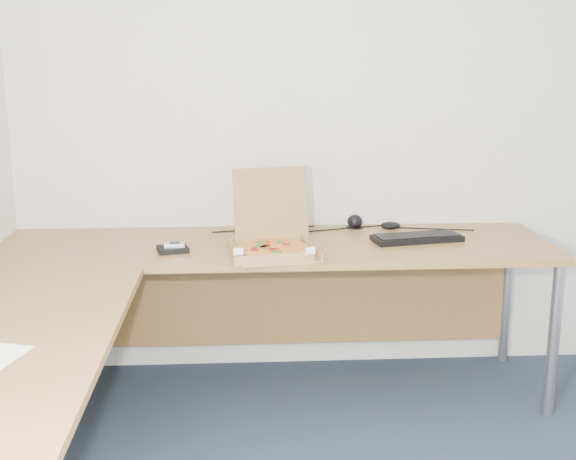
{
  "coord_description": "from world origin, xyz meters",
  "views": [
    {
      "loc": [
        -0.64,
        -1.89,
        1.59
      ],
      "look_at": [
        -0.45,
        1.28,
        0.82
      ],
      "focal_mm": 46.86,
      "sensor_mm": 36.0,
      "label": 1
    }
  ],
  "objects": [
    {
      "name": "mouse",
      "position": [
        0.07,
        1.65,
        0.75
      ],
      "size": [
        0.11,
        0.09,
        0.04
      ],
      "primitive_type": "ellipsoid",
      "rotation": [
        0.0,
        0.0,
        -0.22
      ],
      "color": "black",
      "rests_on": "desk"
    },
    {
      "name": "wallet",
      "position": [
        -0.95,
        1.28,
        0.74
      ],
      "size": [
        0.15,
        0.14,
        0.02
      ],
      "primitive_type": "cube",
      "rotation": [
        0.0,
        0.0,
        0.25
      ],
      "color": "black",
      "rests_on": "desk"
    },
    {
      "name": "room_shell",
      "position": [
        0.0,
        0.0,
        1.25
      ],
      "size": [
        3.5,
        3.5,
        2.5
      ],
      "primitive_type": null,
      "color": "silver",
      "rests_on": "ground"
    },
    {
      "name": "phone",
      "position": [
        -0.94,
        1.28,
        0.76
      ],
      "size": [
        0.09,
        0.05,
        0.02
      ],
      "primitive_type": "cube",
      "rotation": [
        0.0,
        0.0,
        0.09
      ],
      "color": "#B2B5BA",
      "rests_on": "wallet"
    },
    {
      "name": "dome_speaker",
      "position": [
        -0.1,
        1.68,
        0.77
      ],
      "size": [
        0.08,
        0.08,
        0.07
      ],
      "primitive_type": "ellipsoid",
      "color": "black",
      "rests_on": "desk"
    },
    {
      "name": "desk",
      "position": [
        -0.82,
        0.97,
        0.7
      ],
      "size": [
        2.5,
        2.2,
        0.73
      ],
      "color": "olive",
      "rests_on": "ground"
    },
    {
      "name": "keyboard",
      "position": [
        0.15,
        1.41,
        0.74
      ],
      "size": [
        0.43,
        0.22,
        0.03
      ],
      "primitive_type": "cube",
      "rotation": [
        0.0,
        0.0,
        0.19
      ],
      "color": "black",
      "rests_on": "desk"
    },
    {
      "name": "pizza_box",
      "position": [
        -0.52,
        1.22,
        0.77
      ],
      "size": [
        0.34,
        0.39,
        0.34
      ],
      "rotation": [
        0.0,
        0.0,
        0.18
      ],
      "color": "#A97E46",
      "rests_on": "desk"
    },
    {
      "name": "drinking_glass",
      "position": [
        -0.37,
        1.65,
        0.78
      ],
      "size": [
        0.06,
        0.06,
        0.11
      ],
      "primitive_type": "cylinder",
      "color": "silver",
      "rests_on": "desk"
    },
    {
      "name": "cable_bundle",
      "position": [
        -0.19,
        1.64,
        0.73
      ],
      "size": [
        0.61,
        0.13,
        0.01
      ],
      "primitive_type": null,
      "rotation": [
        0.0,
        0.0,
        0.14
      ],
      "color": "black",
      "rests_on": "desk"
    }
  ]
}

